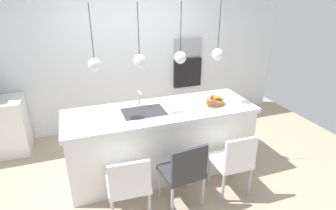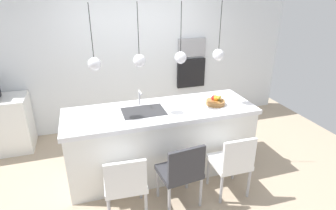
% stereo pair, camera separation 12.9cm
% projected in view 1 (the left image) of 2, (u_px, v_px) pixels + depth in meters
% --- Properties ---
extents(floor, '(6.60, 6.60, 0.00)m').
position_uv_depth(floor, '(162.00, 168.00, 4.08)').
color(floor, tan).
rests_on(floor, ground).
extents(back_wall, '(6.00, 0.10, 2.60)m').
position_uv_depth(back_wall, '(132.00, 57.00, 5.01)').
color(back_wall, white).
rests_on(back_wall, ground).
extents(kitchen_island, '(2.58, 0.87, 0.95)m').
position_uv_depth(kitchen_island, '(161.00, 140.00, 3.90)').
color(kitchen_island, white).
rests_on(kitchen_island, ground).
extents(sink_basin, '(0.56, 0.40, 0.02)m').
position_uv_depth(sink_basin, '(144.00, 112.00, 3.64)').
color(sink_basin, '#2D2D30').
rests_on(sink_basin, kitchen_island).
extents(faucet, '(0.02, 0.17, 0.22)m').
position_uv_depth(faucet, '(139.00, 96.00, 3.77)').
color(faucet, silver).
rests_on(faucet, kitchen_island).
extents(fruit_bowl, '(0.26, 0.26, 0.15)m').
position_uv_depth(fruit_bowl, '(215.00, 100.00, 3.88)').
color(fruit_bowl, '#9E6B38').
rests_on(fruit_bowl, kitchen_island).
extents(microwave, '(0.54, 0.08, 0.34)m').
position_uv_depth(microwave, '(188.00, 47.00, 5.23)').
color(microwave, '#9E9EA3').
rests_on(microwave, back_wall).
extents(oven, '(0.56, 0.08, 0.56)m').
position_uv_depth(oven, '(187.00, 73.00, 5.43)').
color(oven, black).
rests_on(oven, back_wall).
extents(chair_near, '(0.49, 0.49, 0.84)m').
position_uv_depth(chair_near, '(128.00, 183.00, 3.02)').
color(chair_near, white).
rests_on(chair_near, ground).
extents(chair_middle, '(0.51, 0.47, 0.85)m').
position_uv_depth(chair_middle, '(184.00, 171.00, 3.23)').
color(chair_middle, '#333338').
rests_on(chair_middle, ground).
extents(chair_far, '(0.44, 0.44, 0.86)m').
position_uv_depth(chair_far, '(233.00, 160.00, 3.43)').
color(chair_far, white).
rests_on(chair_far, ground).
extents(pendant_light_left, '(0.16, 0.16, 0.76)m').
position_uv_depth(pendant_light_left, '(95.00, 64.00, 3.20)').
color(pendant_light_left, silver).
extents(pendant_light_center_left, '(0.16, 0.16, 0.76)m').
position_uv_depth(pendant_light_center_left, '(140.00, 61.00, 3.36)').
color(pendant_light_center_left, silver).
extents(pendant_light_center_right, '(0.16, 0.16, 0.76)m').
position_uv_depth(pendant_light_center_right, '(180.00, 57.00, 3.53)').
color(pendant_light_center_right, silver).
extents(pendant_light_right, '(0.16, 0.16, 0.76)m').
position_uv_depth(pendant_light_right, '(217.00, 54.00, 3.70)').
color(pendant_light_right, silver).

